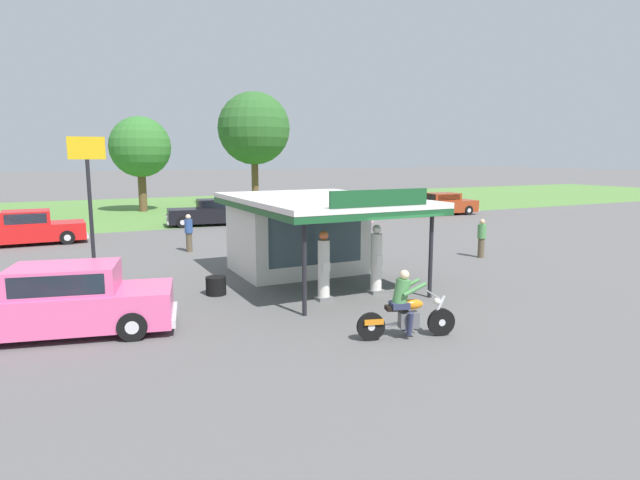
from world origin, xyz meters
name	(u,v)px	position (x,y,z in m)	size (l,w,h in m)	color
ground_plane	(392,300)	(0.00, 0.00, 0.00)	(300.00, 300.00, 0.00)	#5B5959
grass_verge_strip	(178,208)	(0.00, 30.00, 0.00)	(120.00, 24.00, 0.01)	#56843D
service_station_kiosk	(302,227)	(-0.87, 4.29, 1.64)	(4.91, 7.28, 3.22)	silver
gas_pump_nearside	(324,268)	(-1.75, 0.88, 0.92)	(0.44, 0.44, 2.00)	slate
gas_pump_offside	(376,262)	(0.01, 0.88, 0.95)	(0.44, 0.44, 2.07)	slate
motorcycle_with_rider	(405,310)	(-1.56, -2.81, 0.65)	(2.26, 0.86, 1.58)	black
featured_classic_sedan	(55,304)	(-8.61, 0.92, 0.74)	(5.67, 2.87, 1.63)	#E55993
parked_car_back_row_centre	(440,205)	(15.60, 17.12, 0.70)	(5.60, 2.25, 1.53)	#993819
parked_car_second_row_spare	(210,213)	(-0.39, 18.73, 0.71)	(5.05, 2.33, 1.54)	black
parked_car_back_row_right	(24,229)	(-9.92, 15.64, 0.71)	(5.45, 2.12, 1.58)	red
parked_car_back_row_centre_right	(329,214)	(5.93, 15.48, 0.68)	(5.17, 2.85, 1.47)	#E55993
parked_car_back_row_centre_left	(353,205)	(10.16, 19.98, 0.67)	(5.87, 3.39, 1.46)	gold
bystander_admiring_sedan	(189,232)	(-3.48, 10.33, 0.85)	(0.34, 0.34, 1.62)	brown
bystander_strolling_foreground	(482,237)	(6.85, 3.77, 0.82)	(0.34, 0.34, 1.57)	brown
tree_oak_far_left	(140,148)	(-2.81, 28.88, 4.67)	(4.42, 4.42, 6.96)	brown
tree_oak_right	(252,130)	(6.24, 29.82, 6.21)	(5.94, 5.94, 9.31)	brown
roadside_pole_sign	(89,184)	(-7.49, 5.98, 3.20)	(1.10, 0.12, 4.67)	black
spare_tire_stack	(216,286)	(-4.36, 2.81, 0.27)	(0.60, 0.60, 0.54)	black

